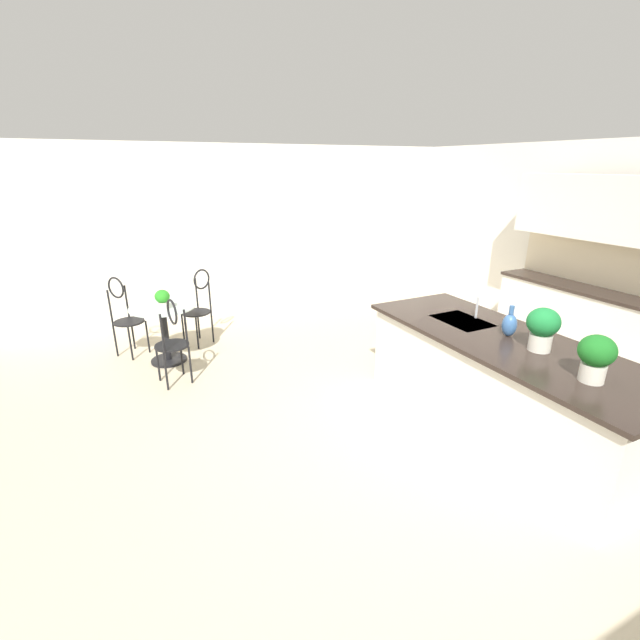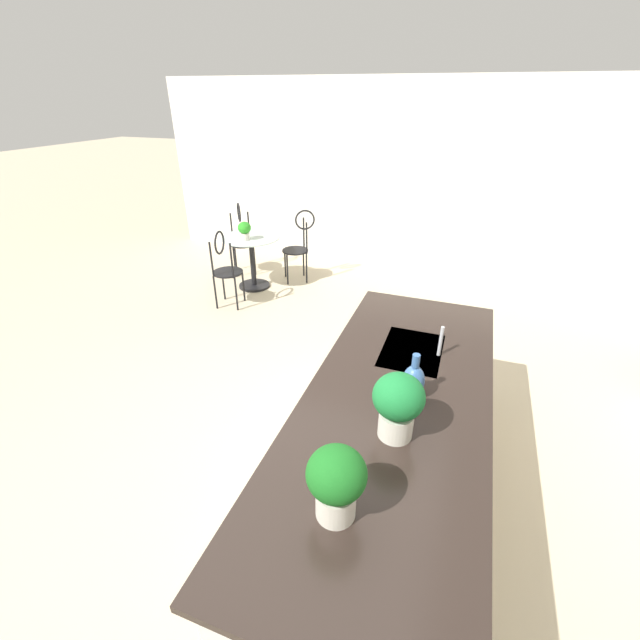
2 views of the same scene
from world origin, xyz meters
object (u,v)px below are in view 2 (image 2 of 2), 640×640
Objects in this scene: chair_near_window at (225,266)px; potted_plant_counter_far at (336,480)px; chair_toward_desk at (242,236)px; vase_on_counter at (413,381)px; potted_plant_on_table at (245,230)px; potted_plant_counter_near at (398,403)px; bistro_table at (252,257)px; chair_by_island at (299,243)px.

potted_plant_counter_far reaches higher than chair_near_window.
chair_near_window is 1.24m from chair_toward_desk.
chair_near_window is 3.49m from vase_on_counter.
potted_plant_on_table is at bearing -146.06° from potted_plant_counter_far.
chair_toward_desk is at bearing -140.93° from potted_plant_counter_near.
bistro_table is at bearing 179.15° from potted_plant_on_table.
potted_plant_on_table is 0.70× the size of potted_plant_counter_far.
bistro_table is 0.71m from chair_by_island.
chair_toward_desk is at bearing -138.59° from bistro_table.
chair_toward_desk is 2.97× the size of potted_plant_counter_far.
potted_plant_counter_near reaches higher than potted_plant_on_table.
chair_by_island is 4.30m from potted_plant_counter_near.
potted_plant_counter_far is at bearing 33.97° from chair_toward_desk.
potted_plant_on_table is 0.66× the size of potted_plant_counter_near.
potted_plant_counter_near reaches higher than vase_on_counter.
vase_on_counter reaches higher than chair_toward_desk.
potted_plant_on_table is at bearing 34.19° from chair_toward_desk.
bistro_table is 2.16× the size of potted_plant_counter_near.
chair_toward_desk is (-1.17, -0.42, 0.00)m from chair_near_window.
bistro_table is 3.97m from vase_on_counter.
potted_plant_counter_near reaches higher than chair_toward_desk.
potted_plant_on_table is at bearing -136.30° from vase_on_counter.
chair_near_window and chair_toward_desk have the same top height.
chair_near_window is 4.02m from potted_plant_counter_far.
vase_on_counter is (2.22, 2.65, 0.46)m from chair_near_window.
potted_plant_counter_far is 1.22× the size of vase_on_counter.
potted_plant_on_table is at bearing -140.03° from potted_plant_counter_near.
chair_by_island is at bearing 88.80° from chair_toward_desk.
potted_plant_counter_near is (3.72, 2.09, 0.56)m from chair_by_island.
bistro_table is 3.27× the size of potted_plant_on_table.
chair_near_window is at bearing -24.63° from chair_by_island.
potted_plant_on_table is (0.62, 0.42, 0.31)m from chair_toward_desk.
bistro_table is at bearing -137.73° from vase_on_counter.
chair_toward_desk is at bearing -137.85° from vase_on_counter.
chair_toward_desk is at bearing -145.81° from potted_plant_on_table.
potted_plant_counter_far is 0.57m from potted_plant_counter_near.
chair_toward_desk is at bearing -91.20° from chair_by_island.
vase_on_counter is (3.39, 3.07, 0.46)m from chair_toward_desk.
bistro_table is 2.28× the size of potted_plant_counter_far.
chair_by_island reaches higher than potted_plant_on_table.
chair_toward_desk reaches higher than potted_plant_on_table.
potted_plant_counter_far reaches higher than chair_by_island.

